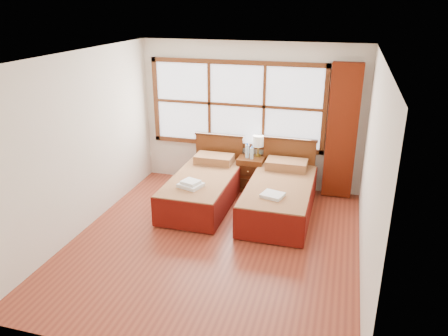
# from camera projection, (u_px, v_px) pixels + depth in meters

# --- Properties ---
(floor) EXTENTS (4.50, 4.50, 0.00)m
(floor) POSITION_uv_depth(u_px,v_px,m) (214.00, 243.00, 6.23)
(floor) COLOR brown
(floor) RESTS_ON ground
(ceiling) EXTENTS (4.50, 4.50, 0.00)m
(ceiling) POSITION_uv_depth(u_px,v_px,m) (212.00, 56.00, 5.29)
(ceiling) COLOR white
(ceiling) RESTS_ON wall_back
(wall_back) EXTENTS (4.00, 0.00, 4.00)m
(wall_back) POSITION_uv_depth(u_px,v_px,m) (250.00, 116.00, 7.78)
(wall_back) COLOR silver
(wall_back) RESTS_ON floor
(wall_left) EXTENTS (0.00, 4.50, 4.50)m
(wall_left) POSITION_uv_depth(u_px,v_px,m) (80.00, 144.00, 6.27)
(wall_left) COLOR silver
(wall_left) RESTS_ON floor
(wall_right) EXTENTS (0.00, 4.50, 4.50)m
(wall_right) POSITION_uv_depth(u_px,v_px,m) (372.00, 172.00, 5.25)
(wall_right) COLOR silver
(wall_right) RESTS_ON floor
(window) EXTENTS (3.16, 0.06, 1.56)m
(window) POSITION_uv_depth(u_px,v_px,m) (236.00, 105.00, 7.74)
(window) COLOR white
(window) RESTS_ON wall_back
(curtain) EXTENTS (0.50, 0.16, 2.30)m
(curtain) POSITION_uv_depth(u_px,v_px,m) (342.00, 132.00, 7.29)
(curtain) COLOR #651C0A
(curtain) RESTS_ON wall_back
(bed_left) EXTENTS (0.99, 2.01, 0.95)m
(bed_left) POSITION_uv_depth(u_px,v_px,m) (204.00, 187.00, 7.34)
(bed_left) COLOR #3C1D0C
(bed_left) RESTS_ON floor
(bed_right) EXTENTS (1.02, 2.04, 0.99)m
(bed_right) POSITION_uv_depth(u_px,v_px,m) (280.00, 196.00, 7.01)
(bed_right) COLOR #3C1D0C
(bed_right) RESTS_ON floor
(nightstand) EXTENTS (0.46, 0.45, 0.61)m
(nightstand) POSITION_uv_depth(u_px,v_px,m) (251.00, 173.00, 7.89)
(nightstand) COLOR #5A2D13
(nightstand) RESTS_ON floor
(towels_left) EXTENTS (0.42, 0.39, 0.10)m
(towels_left) POSITION_uv_depth(u_px,v_px,m) (191.00, 184.00, 6.81)
(towels_left) COLOR white
(towels_left) RESTS_ON bed_left
(towels_right) EXTENTS (0.37, 0.34, 0.05)m
(towels_right) POSITION_uv_depth(u_px,v_px,m) (273.00, 195.00, 6.43)
(towels_right) COLOR white
(towels_right) RESTS_ON bed_right
(lamp) EXTENTS (0.20, 0.20, 0.38)m
(lamp) POSITION_uv_depth(u_px,v_px,m) (258.00, 142.00, 7.75)
(lamp) COLOR gold
(lamp) RESTS_ON nightstand
(bottle_near) EXTENTS (0.07, 0.07, 0.27)m
(bottle_near) POSITION_uv_depth(u_px,v_px,m) (247.00, 151.00, 7.73)
(bottle_near) COLOR silver
(bottle_near) RESTS_ON nightstand
(bottle_far) EXTENTS (0.06, 0.06, 0.23)m
(bottle_far) POSITION_uv_depth(u_px,v_px,m) (252.00, 153.00, 7.67)
(bottle_far) COLOR silver
(bottle_far) RESTS_ON nightstand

